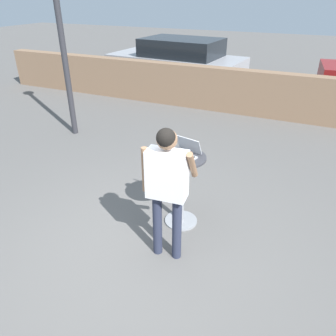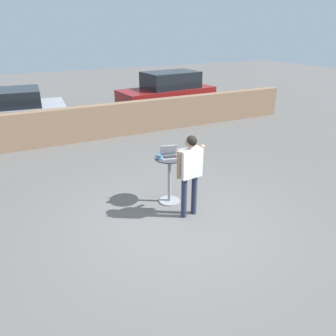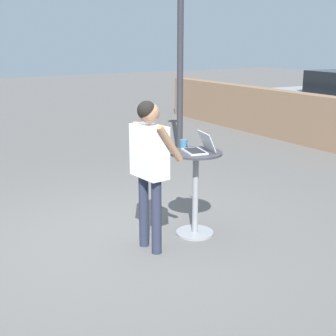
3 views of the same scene
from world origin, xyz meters
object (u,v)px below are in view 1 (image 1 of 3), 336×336
at_px(cafe_table, 182,184).
at_px(parked_car_further_down, 177,61).
at_px(standing_person, 167,180).
at_px(coffee_mug, 165,150).
at_px(laptop, 185,152).

bearing_deg(cafe_table, parked_car_further_down, 113.51).
distance_m(standing_person, parked_car_further_down, 8.19).
distance_m(cafe_table, parked_car_further_down, 7.54).
bearing_deg(coffee_mug, parked_car_further_down, 111.82).
height_order(laptop, standing_person, standing_person).
xyz_separation_m(cafe_table, parked_car_further_down, (-3.01, 6.92, 0.16)).
bearing_deg(parked_car_further_down, laptop, -66.30).
xyz_separation_m(laptop, standing_person, (0.08, -0.70, -0.01)).
bearing_deg(standing_person, parked_car_further_down, 112.23).
height_order(cafe_table, parked_car_further_down, parked_car_further_down).
height_order(standing_person, parked_car_further_down, standing_person).
height_order(laptop, coffee_mug, laptop).
relative_size(laptop, standing_person, 0.24).
xyz_separation_m(cafe_table, coffee_mug, (-0.23, -0.01, 0.45)).
xyz_separation_m(coffee_mug, standing_person, (0.32, -0.65, -0.01)).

